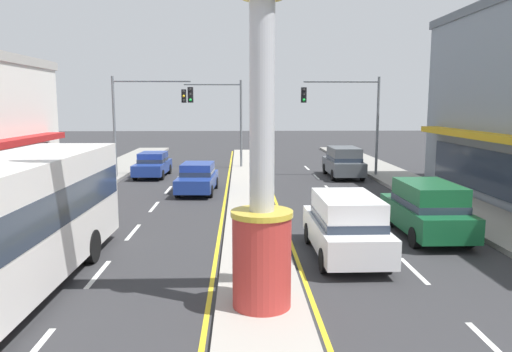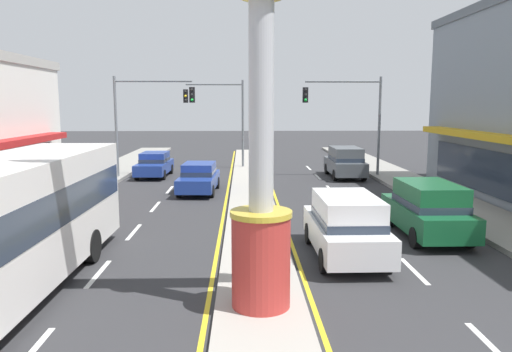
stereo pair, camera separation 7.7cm
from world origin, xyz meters
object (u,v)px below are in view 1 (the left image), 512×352
(traffic_light_left_side, at_px, (143,109))
(suv_far_left_oncoming, at_px, (427,209))
(traffic_light_right_side, at_px, (350,109))
(suv_mid_left_lane, at_px, (346,225))
(suv_kerb_right, at_px, (343,162))
(traffic_light_median_far, at_px, (220,109))
(sedan_near_left_lane, at_px, (153,164))
(district_sign, at_px, (262,121))
(sedan_near_right_lane, at_px, (198,178))

(traffic_light_left_side, height_order, suv_far_left_oncoming, traffic_light_left_side)
(traffic_light_right_side, bearing_deg, suv_far_left_oncoming, -91.18)
(suv_mid_left_lane, xyz_separation_m, suv_kerb_right, (3.30, 16.10, 0.00))
(traffic_light_median_far, bearing_deg, sedan_near_left_lane, -136.72)
(district_sign, relative_size, sedan_near_left_lane, 1.90)
(district_sign, height_order, suv_far_left_oncoming, district_sign)
(suv_far_left_oncoming, relative_size, suv_kerb_right, 1.00)
(traffic_light_left_side, relative_size, suv_mid_left_lane, 1.34)
(traffic_light_right_side, xyz_separation_m, suv_far_left_oncoming, (-0.28, -13.78, -3.26))
(traffic_light_median_far, xyz_separation_m, suv_mid_left_lane, (4.56, -20.65, -3.21))
(sedan_near_right_lane, bearing_deg, district_sign, -79.84)
(traffic_light_right_side, height_order, sedan_near_left_lane, traffic_light_right_side)
(traffic_light_left_side, height_order, sedan_near_right_lane, traffic_light_left_side)
(traffic_light_right_side, xyz_separation_m, sedan_near_left_lane, (-12.24, 0.79, -3.46))
(district_sign, xyz_separation_m, sedan_near_right_lane, (-2.67, 14.91, -3.42))
(traffic_light_median_far, relative_size, sedan_near_right_lane, 1.42)
(district_sign, relative_size, suv_kerb_right, 1.79)
(district_sign, height_order, suv_mid_left_lane, district_sign)
(sedan_near_right_lane, distance_m, suv_mid_left_lane, 12.29)
(sedan_near_left_lane, height_order, suv_mid_left_lane, suv_mid_left_lane)
(district_sign, distance_m, suv_mid_left_lane, 5.69)
(sedan_near_right_lane, bearing_deg, suv_far_left_oncoming, -45.58)
(traffic_light_left_side, xyz_separation_m, suv_far_left_oncoming, (12.24, -13.51, -3.26))
(traffic_light_median_far, xyz_separation_m, suv_far_left_oncoming, (7.86, -18.42, -3.21))
(traffic_light_left_side, bearing_deg, suv_kerb_right, 1.69)
(district_sign, height_order, suv_kerb_right, district_sign)
(traffic_light_right_side, height_order, suv_kerb_right, traffic_light_right_side)
(sedan_near_left_lane, xyz_separation_m, suv_far_left_oncoming, (11.95, -14.57, 0.20))
(traffic_light_left_side, relative_size, traffic_light_right_side, 1.00)
(district_sign, xyz_separation_m, traffic_light_median_far, (-1.89, 24.50, -0.01))
(traffic_light_median_far, height_order, sedan_near_right_lane, traffic_light_median_far)
(sedan_near_right_lane, bearing_deg, suv_kerb_right, 30.25)
(suv_far_left_oncoming, height_order, suv_kerb_right, same)
(suv_mid_left_lane, bearing_deg, sedan_near_right_lane, 115.82)
(district_sign, height_order, traffic_light_left_side, district_sign)
(traffic_light_left_side, relative_size, traffic_light_median_far, 1.00)
(suv_mid_left_lane, bearing_deg, traffic_light_left_side, 119.59)
(traffic_light_median_far, xyz_separation_m, sedan_near_right_lane, (-0.79, -9.59, -3.41))
(sedan_near_left_lane, relative_size, suv_mid_left_lane, 0.94)
(district_sign, xyz_separation_m, suv_mid_left_lane, (2.68, 3.85, -3.22))
(suv_mid_left_lane, bearing_deg, sedan_near_left_lane, 117.25)
(traffic_light_median_far, distance_m, sedan_near_left_lane, 6.57)
(sedan_near_right_lane, xyz_separation_m, suv_mid_left_lane, (5.35, -11.06, 0.20))
(traffic_light_right_side, bearing_deg, suv_kerb_right, 162.64)
(traffic_light_left_side, bearing_deg, traffic_light_right_side, 1.25)
(district_sign, xyz_separation_m, traffic_light_left_side, (-6.26, 19.60, 0.04))
(traffic_light_median_far, relative_size, sedan_near_left_lane, 1.43)
(district_sign, relative_size, traffic_light_left_side, 1.33)
(district_sign, bearing_deg, suv_mid_left_lane, 55.22)
(sedan_near_left_lane, bearing_deg, traffic_light_right_side, -3.67)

